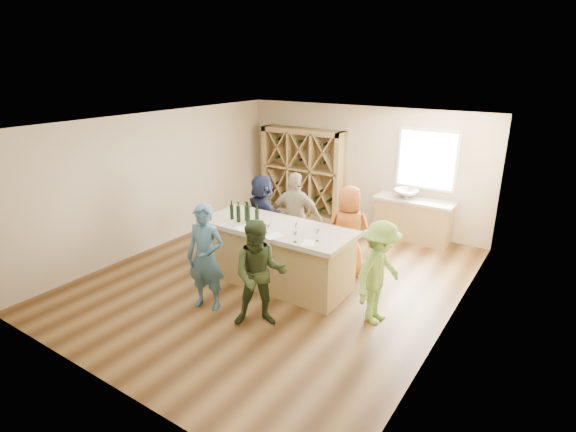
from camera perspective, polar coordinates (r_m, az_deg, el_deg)
The scene contains 33 objects.
floor at distance 8.31m, azimuth -1.35°, elevation -8.09°, with size 6.00×7.00×0.10m, color brown.
ceiling at distance 7.45m, azimuth -1.53°, elevation 12.17°, with size 6.00×7.00×0.10m, color white.
wall_back at distance 10.76m, azimuth 9.53°, elevation 6.22°, with size 6.00×0.10×2.80m, color tan.
wall_front at distance 5.46m, azimuth -23.52°, elevation -8.06°, with size 6.00×0.10×2.80m, color tan.
wall_left at distance 9.77m, azimuth -16.30°, elevation 4.41°, with size 0.10×7.00×2.80m, color tan.
wall_right at distance 6.60m, azimuth 20.86°, elevation -3.05°, with size 0.10×7.00×2.80m, color tan.
window_frame at distance 10.11m, azimuth 17.24°, elevation 6.84°, with size 1.30×0.06×1.30m, color white.
window_pane at distance 10.08m, azimuth 17.18°, elevation 6.81°, with size 1.18×0.01×1.18m, color white.
wine_rack at distance 11.27m, azimuth 1.87°, elevation 5.49°, with size 2.20×0.45×2.20m, color olive.
back_counter_base at distance 10.23m, azimuth 15.55°, elevation -0.55°, with size 1.60×0.58×0.86m, color olive.
back_counter_top at distance 10.09m, azimuth 15.78°, elevation 1.91°, with size 1.70×0.62×0.06m, color #B3A592.
sink at distance 10.12m, azimuth 14.77°, elevation 2.76°, with size 0.54×0.54×0.19m, color silver.
faucet at distance 10.27m, azimuth 15.13°, elevation 3.30°, with size 0.02×0.02×0.30m, color silver.
tasting_counter_base at distance 7.91m, azimuth -1.48°, elevation -5.15°, with size 2.60×1.00×1.00m, color olive.
tasting_counter_top at distance 7.70m, azimuth -1.51°, elevation -1.49°, with size 2.72×1.12×0.08m, color #B3A592.
wine_bottle_a at distance 8.02m, azimuth -7.15°, elevation 0.50°, with size 0.07×0.07×0.26m, color black.
wine_bottle_b at distance 7.85m, azimuth -6.31°, elevation 0.23°, with size 0.07×0.07×0.29m, color black.
wine_bottle_c at distance 7.91m, azimuth -5.30°, elevation 0.37°, with size 0.07×0.07×0.28m, color black.
wine_bottle_d at distance 7.74m, azimuth -5.12°, elevation 0.10°, with size 0.08×0.08×0.32m, color black.
wine_bottle_e at distance 7.69m, azimuth -3.95°, elevation -0.13°, with size 0.07×0.07×0.28m, color black.
wine_glass_b at distance 7.22m, azimuth -2.55°, elevation -1.75°, with size 0.08×0.08×0.20m, color white.
wine_glass_c at distance 6.96m, azimuth 0.92°, elevation -2.72°, with size 0.06×0.06×0.17m, color white.
wine_glass_d at distance 7.27m, azimuth 0.94°, elevation -1.62°, with size 0.07×0.07×0.19m, color white.
wine_glass_e at distance 7.02m, azimuth 3.71°, elevation -2.44°, with size 0.07×0.07×0.19m, color white.
tasting_menu_a at distance 7.65m, azimuth -5.50°, elevation -1.40°, with size 0.22×0.30×0.00m, color white.
tasting_menu_b at distance 7.24m, azimuth -1.88°, elevation -2.52°, with size 0.22×0.30×0.00m, color white.
tasting_menu_c at distance 6.97m, azimuth 2.62°, elevation -3.41°, with size 0.20×0.27×0.00m, color white.
person_near_left at distance 7.12m, azimuth -10.41°, elevation -5.17°, with size 0.63×0.46×1.72m, color #335972.
person_near_right at distance 6.58m, azimuth -3.64°, elevation -7.38°, with size 0.80×0.44×1.64m, color #263319.
person_server at distance 6.79m, azimuth 11.51°, elevation -7.08°, with size 1.03×0.48×1.60m, color #8CC64C.
person_far_mid at distance 8.63m, azimuth 0.98°, elevation -0.24°, with size 1.04×0.53×1.78m, color gray.
person_far_right at distance 8.13m, azimuth 7.67°, elevation -2.00°, with size 0.83×0.54×1.69m, color #994C19.
person_far_left at distance 9.16m, azimuth -3.20°, elevation 0.34°, with size 1.50×0.54×1.61m, color #191E38.
Camera 1 is at (4.25, -6.05, 3.74)m, focal length 28.00 mm.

